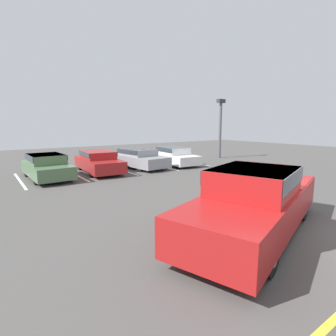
{
  "coord_description": "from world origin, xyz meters",
  "views": [
    {
      "loc": [
        -6.57,
        -3.58,
        2.81
      ],
      "look_at": [
        -0.27,
        5.26,
        1.0
      ],
      "focal_mm": 28.0,
      "sensor_mm": 36.0,
      "label": 1
    }
  ],
  "objects_px": {
    "parked_sedan_c": "(138,158)",
    "light_post": "(220,124)",
    "parked_sedan_b": "(98,161)",
    "parked_sedan_d": "(174,155)",
    "traffic_cone": "(292,192)",
    "parked_sedan_a": "(47,166)",
    "pickup_truck": "(256,200)"
  },
  "relations": [
    {
      "from": "parked_sedan_c",
      "to": "light_post",
      "type": "bearing_deg",
      "value": 86.81
    },
    {
      "from": "parked_sedan_b",
      "to": "parked_sedan_d",
      "type": "height_order",
      "value": "parked_sedan_b"
    },
    {
      "from": "traffic_cone",
      "to": "parked_sedan_d",
      "type": "bearing_deg",
      "value": 80.56
    },
    {
      "from": "parked_sedan_b",
      "to": "parked_sedan_c",
      "type": "height_order",
      "value": "parked_sedan_b"
    },
    {
      "from": "parked_sedan_a",
      "to": "parked_sedan_b",
      "type": "xyz_separation_m",
      "value": [
        2.9,
        0.27,
        -0.01
      ]
    },
    {
      "from": "parked_sedan_a",
      "to": "parked_sedan_c",
      "type": "distance_m",
      "value": 5.67
    },
    {
      "from": "pickup_truck",
      "to": "light_post",
      "type": "height_order",
      "value": "light_post"
    },
    {
      "from": "parked_sedan_a",
      "to": "parked_sedan_b",
      "type": "height_order",
      "value": "parked_sedan_a"
    },
    {
      "from": "parked_sedan_c",
      "to": "parked_sedan_d",
      "type": "distance_m",
      "value": 2.7
    },
    {
      "from": "light_post",
      "to": "parked_sedan_c",
      "type": "bearing_deg",
      "value": -177.32
    },
    {
      "from": "parked_sedan_a",
      "to": "light_post",
      "type": "xyz_separation_m",
      "value": [
        13.71,
        0.75,
        2.2
      ]
    },
    {
      "from": "pickup_truck",
      "to": "traffic_cone",
      "type": "distance_m",
      "value": 3.98
    },
    {
      "from": "parked_sedan_a",
      "to": "traffic_cone",
      "type": "distance_m",
      "value": 11.74
    },
    {
      "from": "traffic_cone",
      "to": "parked_sedan_a",
      "type": "bearing_deg",
      "value": 125.02
    },
    {
      "from": "parked_sedan_d",
      "to": "parked_sedan_c",
      "type": "bearing_deg",
      "value": -91.95
    },
    {
      "from": "parked_sedan_b",
      "to": "light_post",
      "type": "xyz_separation_m",
      "value": [
        10.81,
        0.48,
        2.2
      ]
    },
    {
      "from": "parked_sedan_b",
      "to": "parked_sedan_a",
      "type": "bearing_deg",
      "value": -80.44
    },
    {
      "from": "parked_sedan_a",
      "to": "traffic_cone",
      "type": "xyz_separation_m",
      "value": [
        6.74,
        -9.61,
        -0.39
      ]
    },
    {
      "from": "parked_sedan_c",
      "to": "light_post",
      "type": "xyz_separation_m",
      "value": [
        8.05,
        0.38,
        2.22
      ]
    },
    {
      "from": "parked_sedan_a",
      "to": "light_post",
      "type": "distance_m",
      "value": 13.9
    },
    {
      "from": "parked_sedan_b",
      "to": "light_post",
      "type": "distance_m",
      "value": 11.04
    },
    {
      "from": "light_post",
      "to": "pickup_truck",
      "type": "bearing_deg",
      "value": -133.08
    },
    {
      "from": "parked_sedan_a",
      "to": "parked_sedan_b",
      "type": "relative_size",
      "value": 0.9
    },
    {
      "from": "parked_sedan_d",
      "to": "pickup_truck",
      "type": "bearing_deg",
      "value": -21.48
    },
    {
      "from": "parked_sedan_d",
      "to": "parked_sedan_a",
      "type": "bearing_deg",
      "value": -84.69
    },
    {
      "from": "pickup_truck",
      "to": "traffic_cone",
      "type": "height_order",
      "value": "pickup_truck"
    },
    {
      "from": "parked_sedan_b",
      "to": "traffic_cone",
      "type": "bearing_deg",
      "value": 25.41
    },
    {
      "from": "traffic_cone",
      "to": "pickup_truck",
      "type": "bearing_deg",
      "value": -163.33
    },
    {
      "from": "pickup_truck",
      "to": "parked_sedan_c",
      "type": "bearing_deg",
      "value": 57.66
    },
    {
      "from": "parked_sedan_d",
      "to": "light_post",
      "type": "relative_size",
      "value": 0.93
    },
    {
      "from": "parked_sedan_b",
      "to": "traffic_cone",
      "type": "xyz_separation_m",
      "value": [
        3.84,
        -9.89,
        -0.38
      ]
    },
    {
      "from": "parked_sedan_a",
      "to": "pickup_truck",
      "type": "bearing_deg",
      "value": 13.62
    }
  ]
}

